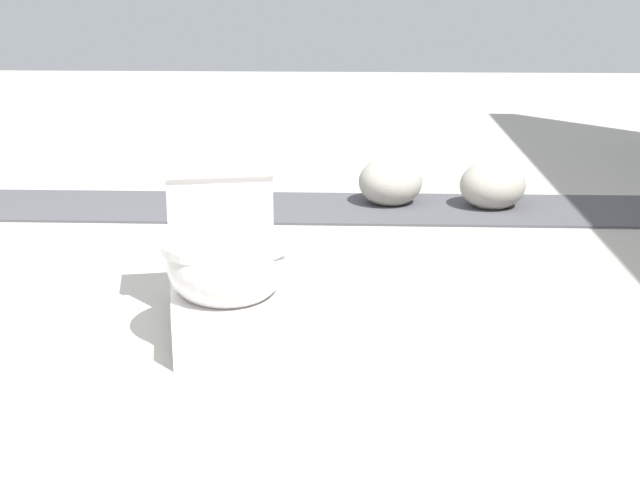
{
  "coord_description": "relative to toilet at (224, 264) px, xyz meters",
  "views": [
    {
      "loc": [
        2.81,
        0.62,
        1.11
      ],
      "look_at": [
        0.19,
        0.52,
        0.3
      ],
      "focal_mm": 50.0,
      "sensor_mm": 36.0,
      "label": 1
    }
  ],
  "objects": [
    {
      "name": "boulder_near",
      "position": [
        -1.56,
        0.58,
        -0.1
      ],
      "size": [
        0.39,
        0.4,
        0.23
      ],
      "primitive_type": "ellipsoid",
      "rotation": [
        0.0,
        0.0,
        1.96
      ],
      "color": "#ADA899",
      "rests_on": "ground"
    },
    {
      "name": "gravel_strip",
      "position": [
        -1.47,
        0.28,
        -0.21
      ],
      "size": [
        0.56,
        8.0,
        0.01
      ],
      "primitive_type": "cube",
      "color": "#4C4C51",
      "rests_on": "ground"
    },
    {
      "name": "ground_plane",
      "position": [
        -0.19,
        -0.22,
        -0.22
      ],
      "size": [
        14.0,
        14.0,
        0.0
      ],
      "primitive_type": "plane",
      "color": "#B7B2A8"
    },
    {
      "name": "boulder_far",
      "position": [
        -1.51,
        1.06,
        -0.1
      ],
      "size": [
        0.33,
        0.36,
        0.23
      ],
      "primitive_type": "ellipsoid",
      "rotation": [
        0.0,
        0.0,
        1.75
      ],
      "color": "#ADA899",
      "rests_on": "ground"
    },
    {
      "name": "toilet",
      "position": [
        0.0,
        0.0,
        0.0
      ],
      "size": [
        0.69,
        0.49,
        0.52
      ],
      "rotation": [
        0.0,
        0.0,
        0.2
      ],
      "color": "white",
      "rests_on": "ground"
    }
  ]
}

